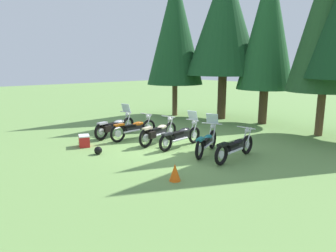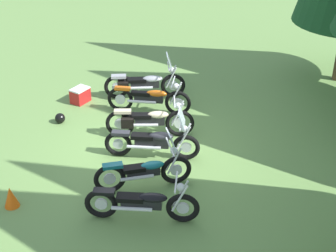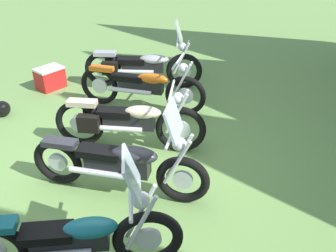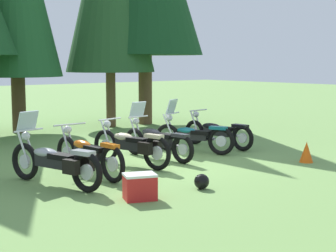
{
  "view_description": "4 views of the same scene",
  "coord_description": "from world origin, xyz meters",
  "px_view_note": "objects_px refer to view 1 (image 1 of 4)",
  "views": [
    {
      "loc": [
        8.72,
        -7.68,
        3.14
      ],
      "look_at": [
        -0.2,
        0.19,
        0.74
      ],
      "focal_mm": 32.84,
      "sensor_mm": 36.0,
      "label": 1
    },
    {
      "loc": [
        10.65,
        2.6,
        6.82
      ],
      "look_at": [
        -0.04,
        0.56,
        0.64
      ],
      "focal_mm": 54.09,
      "sensor_mm": 36.0,
      "label": 2
    },
    {
      "loc": [
        3.71,
        1.98,
        3.13
      ],
      "look_at": [
        0.0,
        0.78,
        0.83
      ],
      "focal_mm": 38.28,
      "sensor_mm": 36.0,
      "label": 3
    },
    {
      "loc": [
        -7.25,
        -9.47,
        2.33
      ],
      "look_at": [
        0.36,
        -0.25,
        0.86
      ],
      "focal_mm": 55.95,
      "sensor_mm": 36.0,
      "label": 4
    }
  ],
  "objects_px": {
    "motorcycle_1": "(134,128)",
    "motorcycle_0": "(115,126)",
    "pine_tree_3": "(330,11)",
    "dropped_helmet": "(98,150)",
    "motorcycle_3": "(181,135)",
    "motorcycle_4": "(207,141)",
    "pine_tree_1": "(225,20)",
    "picnic_cooler": "(84,141)",
    "motorcycle_2": "(158,132)",
    "motorcycle_5": "(235,147)",
    "pine_tree_2": "(268,26)",
    "pine_tree_0": "(175,29)",
    "traffic_cone": "(175,172)"
  },
  "relations": [
    {
      "from": "motorcycle_5",
      "to": "motorcycle_1",
      "type": "bearing_deg",
      "value": 94.61
    },
    {
      "from": "motorcycle_3",
      "to": "motorcycle_2",
      "type": "bearing_deg",
      "value": 104.11
    },
    {
      "from": "motorcycle_2",
      "to": "motorcycle_5",
      "type": "distance_m",
      "value": 3.36
    },
    {
      "from": "motorcycle_4",
      "to": "motorcycle_5",
      "type": "bearing_deg",
      "value": -103.21
    },
    {
      "from": "motorcycle_0",
      "to": "motorcycle_4",
      "type": "height_order",
      "value": "motorcycle_0"
    },
    {
      "from": "motorcycle_0",
      "to": "pine_tree_1",
      "type": "relative_size",
      "value": 0.28
    },
    {
      "from": "motorcycle_0",
      "to": "motorcycle_5",
      "type": "height_order",
      "value": "motorcycle_0"
    },
    {
      "from": "picnic_cooler",
      "to": "dropped_helmet",
      "type": "bearing_deg",
      "value": -5.5
    },
    {
      "from": "motorcycle_5",
      "to": "motorcycle_4",
      "type": "bearing_deg",
      "value": 94.46
    },
    {
      "from": "motorcycle_4",
      "to": "traffic_cone",
      "type": "xyz_separation_m",
      "value": [
        1.18,
        -2.63,
        -0.21
      ]
    },
    {
      "from": "pine_tree_1",
      "to": "picnic_cooler",
      "type": "relative_size",
      "value": 13.42
    },
    {
      "from": "motorcycle_1",
      "to": "picnic_cooler",
      "type": "bearing_deg",
      "value": 169.6
    },
    {
      "from": "motorcycle_0",
      "to": "pine_tree_1",
      "type": "bearing_deg",
      "value": -16.0
    },
    {
      "from": "motorcycle_1",
      "to": "pine_tree_1",
      "type": "bearing_deg",
      "value": 3.48
    },
    {
      "from": "picnic_cooler",
      "to": "traffic_cone",
      "type": "distance_m",
      "value": 4.97
    },
    {
      "from": "motorcycle_3",
      "to": "motorcycle_4",
      "type": "distance_m",
      "value": 1.24
    },
    {
      "from": "dropped_helmet",
      "to": "motorcycle_2",
      "type": "bearing_deg",
      "value": 84.34
    },
    {
      "from": "motorcycle_1",
      "to": "motorcycle_0",
      "type": "bearing_deg",
      "value": 109.36
    },
    {
      "from": "pine_tree_2",
      "to": "motorcycle_0",
      "type": "bearing_deg",
      "value": -109.09
    },
    {
      "from": "motorcycle_0",
      "to": "motorcycle_3",
      "type": "distance_m",
      "value": 3.35
    },
    {
      "from": "motorcycle_4",
      "to": "picnic_cooler",
      "type": "height_order",
      "value": "motorcycle_4"
    },
    {
      "from": "pine_tree_0",
      "to": "pine_tree_3",
      "type": "distance_m",
      "value": 8.4
    },
    {
      "from": "motorcycle_1",
      "to": "picnic_cooler",
      "type": "distance_m",
      "value": 2.2
    },
    {
      "from": "pine_tree_2",
      "to": "motorcycle_4",
      "type": "bearing_deg",
      "value": -74.51
    },
    {
      "from": "motorcycle_0",
      "to": "pine_tree_0",
      "type": "height_order",
      "value": "pine_tree_0"
    },
    {
      "from": "motorcycle_0",
      "to": "motorcycle_2",
      "type": "height_order",
      "value": "motorcycle_0"
    },
    {
      "from": "pine_tree_2",
      "to": "traffic_cone",
      "type": "relative_size",
      "value": 17.36
    },
    {
      "from": "pine_tree_1",
      "to": "pine_tree_3",
      "type": "relative_size",
      "value": 1.0
    },
    {
      "from": "pine_tree_0",
      "to": "dropped_helmet",
      "type": "relative_size",
      "value": 29.91
    },
    {
      "from": "motorcycle_0",
      "to": "pine_tree_2",
      "type": "bearing_deg",
      "value": -33.57
    },
    {
      "from": "motorcycle_5",
      "to": "motorcycle_3",
      "type": "bearing_deg",
      "value": 90.49
    },
    {
      "from": "motorcycle_3",
      "to": "pine_tree_0",
      "type": "distance_m",
      "value": 8.86
    },
    {
      "from": "motorcycle_1",
      "to": "pine_tree_1",
      "type": "height_order",
      "value": "pine_tree_1"
    },
    {
      "from": "motorcycle_1",
      "to": "motorcycle_4",
      "type": "bearing_deg",
      "value": -81.97
    },
    {
      "from": "pine_tree_3",
      "to": "dropped_helmet",
      "type": "relative_size",
      "value": 30.76
    },
    {
      "from": "pine_tree_1",
      "to": "dropped_helmet",
      "type": "relative_size",
      "value": 30.69
    },
    {
      "from": "traffic_cone",
      "to": "motorcycle_4",
      "type": "bearing_deg",
      "value": 114.17
    },
    {
      "from": "pine_tree_1",
      "to": "pine_tree_3",
      "type": "bearing_deg",
      "value": -1.42
    },
    {
      "from": "motorcycle_4",
      "to": "pine_tree_1",
      "type": "distance_m",
      "value": 9.0
    },
    {
      "from": "motorcycle_3",
      "to": "pine_tree_2",
      "type": "bearing_deg",
      "value": -0.32
    },
    {
      "from": "motorcycle_1",
      "to": "pine_tree_2",
      "type": "relative_size",
      "value": 0.29
    },
    {
      "from": "motorcycle_1",
      "to": "pine_tree_2",
      "type": "xyz_separation_m",
      "value": [
        1.69,
        7.2,
        4.6
      ]
    },
    {
      "from": "pine_tree_3",
      "to": "motorcycle_5",
      "type": "bearing_deg",
      "value": -93.23
    },
    {
      "from": "traffic_cone",
      "to": "picnic_cooler",
      "type": "bearing_deg",
      "value": -177.6
    },
    {
      "from": "motorcycle_0",
      "to": "motorcycle_2",
      "type": "bearing_deg",
      "value": -88.43
    },
    {
      "from": "motorcycle_0",
      "to": "motorcycle_3",
      "type": "xyz_separation_m",
      "value": [
        3.2,
        0.98,
        -0.01
      ]
    },
    {
      "from": "motorcycle_2",
      "to": "pine_tree_2",
      "type": "distance_m",
      "value": 8.33
    },
    {
      "from": "motorcycle_2",
      "to": "motorcycle_5",
      "type": "xyz_separation_m",
      "value": [
        3.3,
        0.62,
        -0.04
      ]
    },
    {
      "from": "pine_tree_2",
      "to": "pine_tree_0",
      "type": "bearing_deg",
      "value": -161.57
    },
    {
      "from": "motorcycle_1",
      "to": "picnic_cooler",
      "type": "xyz_separation_m",
      "value": [
        -0.29,
        -2.17,
        -0.23
      ]
    }
  ]
}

